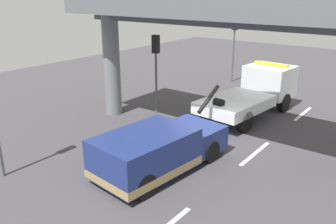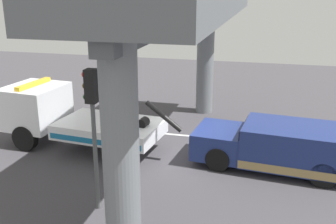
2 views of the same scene
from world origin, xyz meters
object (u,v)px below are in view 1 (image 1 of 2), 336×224
object	(u,v)px
tow_truck_white	(256,91)
towed_van_green	(157,151)
traffic_light_mid	(234,35)
traffic_light_far	(156,57)

from	to	relation	value
tow_truck_white	towed_van_green	distance (m)	8.10
traffic_light_mid	traffic_light_far	bearing A→B (deg)	180.00
towed_van_green	traffic_light_far	size ratio (longest dim) A/B	1.33
tow_truck_white	traffic_light_far	bearing A→B (deg)	127.04
tow_truck_white	towed_van_green	xyz separation A→B (m)	(-8.08, 0.08, -0.42)
towed_van_green	traffic_light_mid	xyz separation A→B (m)	(13.46, 4.05, 2.49)
towed_van_green	traffic_light_far	distance (m)	6.77
tow_truck_white	traffic_light_far	size ratio (longest dim) A/B	1.81
tow_truck_white	traffic_light_far	xyz separation A→B (m)	(-3.12, 4.13, 1.76)
tow_truck_white	traffic_light_far	distance (m)	5.47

